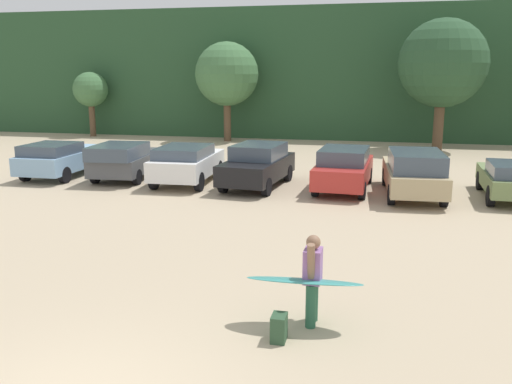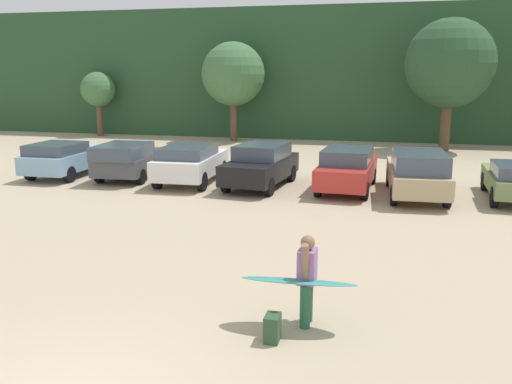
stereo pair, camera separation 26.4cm
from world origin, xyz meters
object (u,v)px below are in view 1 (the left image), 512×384
Objects in this scene: parked_car_olive_green at (512,179)px; backpack_dropped at (279,328)px; surfboard_teal at (304,281)px; parked_car_tan at (414,172)px; parked_car_black at (258,165)px; parked_car_dark_gray at (126,159)px; parked_car_sky_blue at (63,158)px; parked_car_red at (344,168)px; parked_car_white at (187,163)px; person_adult at (313,274)px.

backpack_dropped is at bearing 155.12° from parked_car_olive_green.
parked_car_tan is at bearing -105.05° from surfboard_teal.
parked_car_tan is (5.70, -0.51, 0.03)m from parked_car_black.
parked_car_olive_green reaches higher than surfboard_teal.
parked_car_dark_gray is 14.90m from backpack_dropped.
parked_car_red is (11.66, -0.19, 0.04)m from parked_car_sky_blue.
parked_car_dark_gray is at bearing -89.44° from parked_car_sky_blue.
parked_car_dark_gray is 1.10× the size of parked_car_olive_green.
surfboard_teal is at bearing -176.43° from parked_car_red.
parked_car_white is 0.95× the size of parked_car_red.
parked_car_red is (8.81, -0.22, 0.02)m from parked_car_dark_gray.
parked_car_dark_gray is at bearing 90.02° from parked_car_olive_green.
surfboard_teal is 0.92m from backpack_dropped.
person_adult is (11.83, -11.44, 0.13)m from parked_car_sky_blue.
parked_car_black is at bearing -76.19° from surfboard_teal.
person_adult reaches higher than parked_car_olive_green.
parked_car_red reaches higher than backpack_dropped.
parked_car_tan reaches higher than surfboard_teal.
parked_car_tan is 2.39× the size of surfboard_teal.
parked_car_white is at bearing -93.54° from parked_car_sky_blue.
parked_car_olive_green is (17.37, -0.57, -0.04)m from parked_car_sky_blue.
parked_car_red is (6.06, 0.16, -0.01)m from parked_car_white.
parked_car_tan reaches higher than parked_car_white.
parked_car_sky_blue is at bearing 133.09° from backpack_dropped.
parked_car_sky_blue is 16.46m from surfboard_teal.
parked_car_olive_green is (3.25, 0.22, -0.14)m from parked_car_tan.
surfboard_teal is at bearing -146.30° from parked_car_dark_gray.
person_adult reaches higher than surfboard_teal.
parked_car_red is at bearing 88.57° from parked_car_olive_green.
backpack_dropped is (-2.73, -11.38, -0.65)m from parked_car_tan.
parked_car_dark_gray is 2.23× the size of surfboard_teal.
parked_car_black is at bearing -71.68° from person_adult.
parked_car_black is 3.24m from parked_car_red.
parked_car_white is 2.06× the size of surfboard_teal.
parked_car_dark_gray is 5.57m from parked_car_black.
parked_car_tan reaches higher than person_adult.
backpack_dropped is (11.39, -12.17, -0.55)m from parked_car_sky_blue.
parked_car_red is 11.25m from person_adult.
surfboard_teal is at bearing -134.64° from parked_car_sky_blue.
surfboard_teal is (-0.12, -0.12, -0.08)m from person_adult.
parked_car_dark_gray is 10.02× the size of backpack_dropped.
parked_car_olive_green is 2.03× the size of surfboard_teal.
backpack_dropped is (2.97, -11.89, -0.62)m from parked_car_black.
parked_car_olive_green is (14.51, -0.60, -0.07)m from parked_car_dark_gray.
person_adult reaches higher than parked_car_dark_gray.
surfboard_teal is (3.29, -11.28, -0.02)m from parked_car_black.
parked_car_olive_green is at bearing -119.69° from surfboard_teal.
parked_car_red is 5.72m from parked_car_olive_green.
parked_car_sky_blue is 1.12× the size of parked_car_olive_green.
parked_car_white is 13.18m from backpack_dropped.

